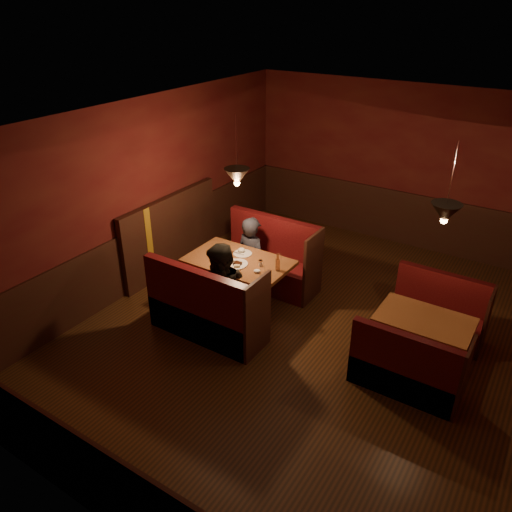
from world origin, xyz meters
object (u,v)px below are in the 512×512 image
Objects in this scene: main_table at (240,272)px; second_bench_far at (437,316)px; main_bench_near at (205,315)px; second_table at (423,330)px; main_bench_far at (271,264)px; diner_a at (252,243)px; second_bench_near at (406,373)px; diner_b at (223,280)px.

second_bench_far is at bearing 19.00° from main_table.
main_bench_near is 1.30× the size of second_bench_far.
main_table is 1.18× the size of second_bench_far.
second_table is 0.90× the size of second_bench_far.
main_bench_far is at bearing 90.00° from main_bench_near.
main_bench_far is 2.63m from second_bench_far.
diner_a is at bearing 97.84° from main_bench_near.
main_bench_far is at bearing 166.65° from second_table.
main_table reaches higher than second_bench_near.
diner_a is at bearing -130.14° from main_bench_far.
main_bench_near is at bearing -146.26° from second_bench_far.
main_bench_near is at bearing -171.57° from second_bench_near.
main_table is 0.89× the size of diner_b.
main_bench_far is 2.67m from second_table.
diner_a reaches higher than second_bench_far.
second_bench_far and second_bench_near have the same top height.
main_bench_far is 1.30× the size of second_bench_near.
main_bench_far is at bearing -178.57° from second_bench_far.
second_bench_near is at bearing 8.43° from main_bench_near.
second_table is 0.71m from second_bench_near.
diner_b is at bearing -160.95° from second_table.
second_table is at bearing 7.67° from diner_b.
second_bench_far is 0.81× the size of diner_a.
main_bench_far is at bearing 153.67° from second_bench_near.
diner_a is (-0.18, 0.61, 0.16)m from main_table.
main_bench_far and main_bench_near have the same top height.
second_bench_near is at bearing -7.61° from diner_b.
diner_a is (-2.83, 1.06, 0.49)m from second_bench_near.
diner_b is (0.15, 0.23, 0.48)m from main_bench_near.
diner_a is (-0.20, -0.24, 0.42)m from main_bench_far.
second_bench_near is at bearing -26.33° from main_bench_far.
second_bench_far is 2.88m from diner_a.
second_bench_far is 1.00× the size of second_bench_near.
diner_b is (-2.45, -0.85, 0.36)m from second_table.
diner_b is at bearing 56.10° from main_bench_near.
second_bench_near is (2.63, 0.39, -0.07)m from main_bench_near.
second_bench_near reaches higher than second_table.
main_bench_far is 1.00× the size of main_bench_near.
diner_b reaches higher than second_table.
second_bench_near is (2.63, -1.30, -0.07)m from main_bench_far.
main_bench_near is 1.43× the size of second_table.
second_table is at bearing 92.20° from second_bench_near.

